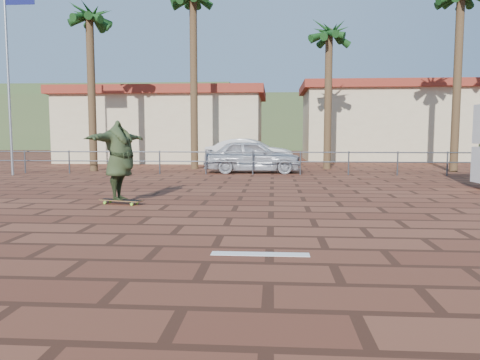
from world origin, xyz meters
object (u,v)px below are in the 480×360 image
longboard (121,201)px  car_silver (253,156)px  skateboarder (120,160)px  car_white (250,153)px

longboard → car_silver: (2.79, 9.66, 0.64)m
skateboarder → car_silver: size_ratio=0.55×
longboard → skateboarder: (0.00, 0.00, 0.98)m
skateboarder → car_white: skateboarder is taller
skateboarder → car_white: bearing=3.5°
skateboarder → car_silver: 10.06m
car_silver → car_white: bearing=3.2°
skateboarder → car_silver: skateboarder is taller
skateboarder → car_silver: (2.79, 9.66, -0.34)m
longboard → skateboarder: bearing=16.5°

